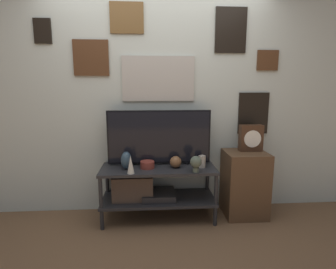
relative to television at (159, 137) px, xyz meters
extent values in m
plane|color=brown|center=(-0.02, -0.38, -0.91)|extent=(12.00, 12.00, 0.00)
cube|color=beige|center=(-0.02, 0.18, 0.44)|extent=(6.40, 0.06, 2.70)
cube|color=#B2ADA3|center=(0.00, 0.14, 0.64)|extent=(0.81, 0.02, 0.50)
cube|color=#B2BCC6|center=(0.00, 0.14, 0.64)|extent=(0.77, 0.01, 0.46)
cube|color=black|center=(-1.22, 0.14, 1.13)|extent=(0.18, 0.02, 0.26)
cube|color=white|center=(-1.22, 0.14, 1.13)|extent=(0.14, 0.01, 0.22)
cube|color=#4C2D19|center=(1.25, 0.14, 0.85)|extent=(0.24, 0.02, 0.23)
cube|color=slate|center=(1.25, 0.14, 0.85)|extent=(0.21, 0.01, 0.19)
cube|color=brown|center=(-0.34, 0.14, 1.28)|extent=(0.36, 0.02, 0.32)
cube|color=slate|center=(-0.34, 0.14, 1.28)|extent=(0.32, 0.01, 0.29)
cube|color=black|center=(1.11, 0.14, 0.24)|extent=(0.35, 0.02, 0.48)
cube|color=beige|center=(1.11, 0.14, 0.24)|extent=(0.32, 0.01, 0.45)
cube|color=#4C2D19|center=(-0.73, 0.14, 0.86)|extent=(0.38, 0.02, 0.38)
cube|color=#BCB299|center=(-0.73, 0.14, 0.86)|extent=(0.34, 0.01, 0.35)
cube|color=black|center=(0.80, 0.14, 1.17)|extent=(0.35, 0.02, 0.48)
cube|color=#BCB299|center=(0.80, 0.14, 1.17)|extent=(0.31, 0.01, 0.45)
cube|color=#232326|center=(-0.02, -0.10, -0.33)|extent=(1.25, 0.48, 0.03)
cube|color=#232326|center=(-0.02, -0.10, -0.68)|extent=(1.25, 0.48, 0.03)
cylinder|color=#232326|center=(-0.61, -0.31, -0.61)|extent=(0.04, 0.04, 0.59)
cylinder|color=#232326|center=(0.58, -0.31, -0.61)|extent=(0.04, 0.04, 0.59)
cylinder|color=#232326|center=(-0.61, 0.10, -0.61)|extent=(0.04, 0.04, 0.59)
cylinder|color=#232326|center=(0.58, 0.10, -0.61)|extent=(0.04, 0.04, 0.59)
cube|color=black|center=(-0.02, -0.10, -0.63)|extent=(0.36, 0.34, 0.07)
cube|color=#47382D|center=(-0.30, -0.10, -0.53)|extent=(0.44, 0.26, 0.27)
cylinder|color=black|center=(-0.31, 0.00, -0.31)|extent=(0.05, 0.05, 0.02)
cylinder|color=black|center=(0.31, 0.00, -0.31)|extent=(0.05, 0.05, 0.02)
cube|color=black|center=(0.00, 0.00, 0.00)|extent=(1.14, 0.04, 0.59)
cube|color=black|center=(0.00, -0.01, 0.00)|extent=(1.11, 0.01, 0.56)
sphere|color=brown|center=(0.17, -0.13, -0.25)|extent=(0.13, 0.13, 0.13)
cone|color=beige|center=(-0.30, -0.29, -0.22)|extent=(0.07, 0.07, 0.19)
cylinder|color=brown|center=(-0.13, -0.12, -0.28)|extent=(0.15, 0.15, 0.08)
ellipsoid|color=#2D4251|center=(-0.36, -0.14, -0.22)|extent=(0.11, 0.14, 0.19)
cylinder|color=#C1B29E|center=(0.46, -0.13, -0.25)|extent=(0.08, 0.08, 0.13)
cylinder|color=#4C5647|center=(0.36, -0.29, -0.29)|extent=(0.06, 0.06, 0.05)
sphere|color=#4C5647|center=(0.36, -0.29, -0.21)|extent=(0.12, 0.12, 0.12)
cube|color=#513823|center=(0.97, -0.08, -0.54)|extent=(0.46, 0.43, 0.74)
cube|color=#422819|center=(1.03, -0.03, -0.02)|extent=(0.26, 0.10, 0.30)
cylinder|color=white|center=(1.03, -0.08, -0.02)|extent=(0.19, 0.01, 0.19)
camera|label=1|loc=(-0.10, -2.85, 0.54)|focal=28.00mm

